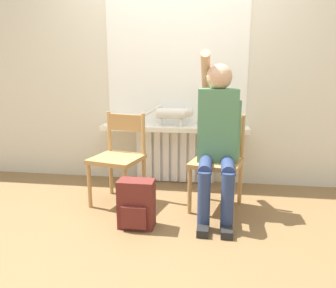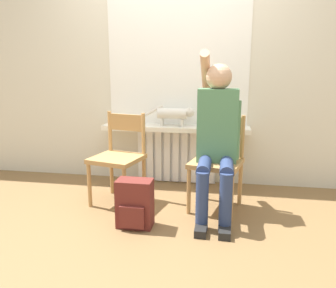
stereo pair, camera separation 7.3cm
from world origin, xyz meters
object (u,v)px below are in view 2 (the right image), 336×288
object	(u,v)px
person	(217,133)
backpack	(135,204)
chair_right	(217,160)
chair_left	(119,156)
cat	(175,114)

from	to	relation	value
person	backpack	xyz separation A→B (m)	(-0.62, -0.38, -0.52)
chair_right	backpack	world-z (taller)	chair_right
chair_left	chair_right	size ratio (longest dim) A/B	1.00
cat	chair_left	bearing A→B (deg)	-129.18
cat	backpack	size ratio (longest dim) A/B	1.38
cat	chair_right	bearing A→B (deg)	-49.96
chair_right	backpack	size ratio (longest dim) A/B	2.16
chair_left	backpack	distance (m)	0.62
chair_left	cat	bearing A→B (deg)	64.15
person	cat	distance (m)	0.80
chair_left	cat	distance (m)	0.79
person	chair_left	bearing A→B (deg)	173.52
person	cat	bearing A→B (deg)	124.83
chair_right	person	bearing A→B (deg)	-81.00
cat	person	bearing A→B (deg)	-55.17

